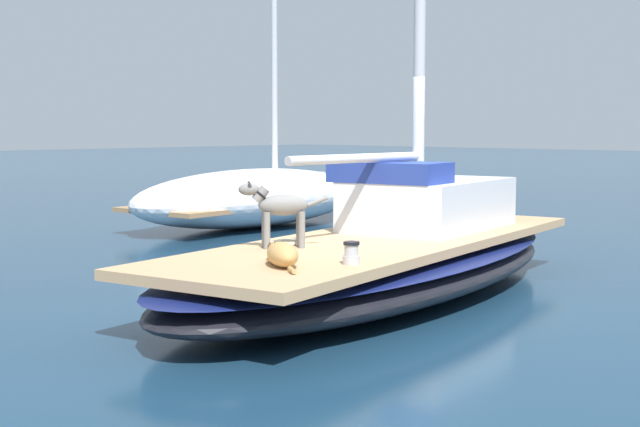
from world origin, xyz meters
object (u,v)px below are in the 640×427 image
at_px(dog_grey, 279,207).
at_px(sailboat_main, 381,267).
at_px(coiled_rope, 289,242).
at_px(moored_boat_port_side, 255,196).
at_px(dog_tan, 282,254).
at_px(deck_winch, 351,254).

bearing_deg(dog_grey, sailboat_main, 79.42).
bearing_deg(coiled_rope, moored_boat_port_side, 140.24).
bearing_deg(dog_grey, coiled_rope, 115.19).
xyz_separation_m(dog_tan, coiled_rope, (-1.01, 1.09, -0.08)).
height_order(dog_tan, deck_winch, dog_tan).
relative_size(dog_grey, deck_winch, 3.90).
distance_m(dog_tan, moored_boat_port_side, 9.23).
height_order(dog_grey, coiled_rope, dog_grey).
xyz_separation_m(sailboat_main, dog_tan, (0.63, -2.17, 0.43)).
xyz_separation_m(sailboat_main, deck_winch, (1.02, -1.67, 0.42)).
bearing_deg(deck_winch, coiled_rope, 157.19).
distance_m(sailboat_main, dog_tan, 2.30).
relative_size(sailboat_main, coiled_rope, 23.34).
bearing_deg(sailboat_main, coiled_rope, -109.51).
relative_size(sailboat_main, dog_grey, 9.23).
distance_m(coiled_rope, moored_boat_port_side, 7.75).
distance_m(dog_grey, deck_winch, 1.36).
bearing_deg(moored_boat_port_side, dog_grey, -40.68).
bearing_deg(sailboat_main, dog_grey, -100.58).
xyz_separation_m(coiled_rope, moored_boat_port_side, (-5.95, 4.95, -0.11)).
bearing_deg(moored_boat_port_side, deck_winch, -36.99).
height_order(sailboat_main, dog_tan, dog_tan).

